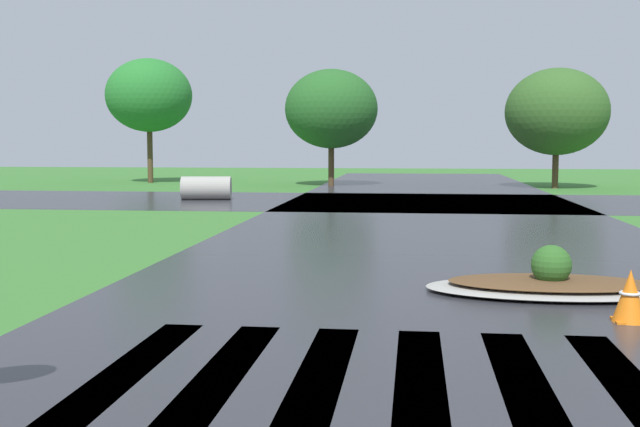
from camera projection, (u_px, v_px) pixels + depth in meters
asphalt_roadway at (446, 273)px, 12.80m from camera, size 9.98×80.00×0.01m
asphalt_cross_road at (429, 202)px, 27.72m from camera, size 90.00×8.98×0.01m
crosswalk_stripes at (471, 378)px, 7.09m from camera, size 6.75×3.45×0.01m
median_island at (551, 284)px, 11.09m from camera, size 3.48×1.78×0.68m
drainage_pipe_stack at (206, 188)px, 28.92m from camera, size 1.90×1.09×0.85m
traffic_cone at (630, 297)px, 9.29m from camera, size 0.40×0.40×0.63m
background_treeline at (520, 106)px, 36.85m from camera, size 42.02×7.03×6.33m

